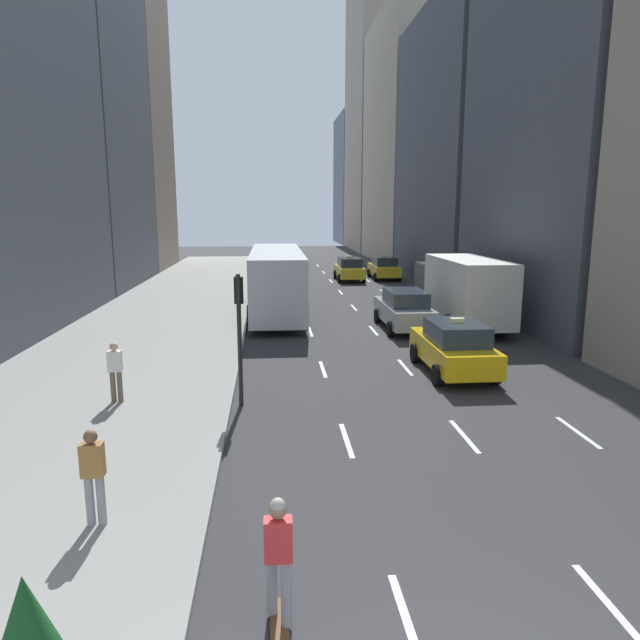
{
  "coord_description": "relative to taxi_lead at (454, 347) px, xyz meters",
  "views": [
    {
      "loc": [
        -1.89,
        -4.34,
        5.25
      ],
      "look_at": [
        -0.3,
        13.96,
        1.7
      ],
      "focal_mm": 32.0,
      "sensor_mm": 36.0,
      "label": 1
    }
  ],
  "objects": [
    {
      "name": "taxi_third",
      "position": [
        2.8,
        25.58,
        0.0
      ],
      "size": [
        2.02,
        4.4,
        1.87
      ],
      "color": "yellow",
      "rests_on": "ground"
    },
    {
      "name": "pedestrian_near_curb",
      "position": [
        -8.81,
        -8.67,
        0.19
      ],
      "size": [
        0.36,
        0.22,
        1.65
      ],
      "color": "gray",
      "rests_on": "sidewalk_left"
    },
    {
      "name": "building_row_right",
      "position": [
        8.0,
        38.92,
        11.83
      ],
      "size": [
        6.0,
        94.61,
        37.75
      ],
      "color": "gray",
      "rests_on": "ground"
    },
    {
      "name": "taxi_lead",
      "position": [
        0.0,
        0.0,
        0.0
      ],
      "size": [
        2.02,
        4.4,
        1.87
      ],
      "color": "yellow",
      "rests_on": "ground"
    },
    {
      "name": "city_bus",
      "position": [
        -5.61,
        11.38,
        0.91
      ],
      "size": [
        2.8,
        11.61,
        3.25
      ],
      "color": "#B7BCC1",
      "rests_on": "ground"
    },
    {
      "name": "building_row_left",
      "position": [
        -18.0,
        12.94,
        13.24
      ],
      "size": [
        6.0,
        52.64,
        35.34
      ],
      "color": "gray",
      "rests_on": "ground"
    },
    {
      "name": "skateboarder",
      "position": [
        -5.85,
        -11.03,
        0.08
      ],
      "size": [
        0.36,
        0.8,
        1.75
      ],
      "color": "brown",
      "rests_on": "ground"
    },
    {
      "name": "traffic_light_pole",
      "position": [
        -6.75,
        -2.46,
        1.53
      ],
      "size": [
        0.24,
        0.42,
        3.6
      ],
      "color": "black",
      "rests_on": "ground"
    },
    {
      "name": "sidewalk_left",
      "position": [
        -11.0,
        13.8,
        -0.81
      ],
      "size": [
        8.0,
        66.0,
        0.15
      ],
      "primitive_type": "cube",
      "color": "gray",
      "rests_on": "ground"
    },
    {
      "name": "pedestrian_mid_block",
      "position": [
        -10.07,
        -2.44,
        0.19
      ],
      "size": [
        0.36,
        0.22,
        1.65
      ],
      "color": "brown",
      "rests_on": "sidewalk_left"
    },
    {
      "name": "sedan_black_near",
      "position": [
        0.0,
        7.03,
        0.02
      ],
      "size": [
        2.02,
        4.9,
        1.78
      ],
      "color": "#9EA0A5",
      "rests_on": "ground"
    },
    {
      "name": "taxi_second",
      "position": [
        0.0,
        24.83,
        0.0
      ],
      "size": [
        2.02,
        4.4,
        1.87
      ],
      "color": "yellow",
      "rests_on": "ground"
    },
    {
      "name": "box_truck",
      "position": [
        2.8,
        7.77,
        0.83
      ],
      "size": [
        2.58,
        8.4,
        3.15
      ],
      "color": "#262628",
      "rests_on": "ground"
    },
    {
      "name": "lane_markings",
      "position": [
        -1.4,
        9.8,
        -0.87
      ],
      "size": [
        5.72,
        56.0,
        0.01
      ],
      "color": "white",
      "rests_on": "ground"
    }
  ]
}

